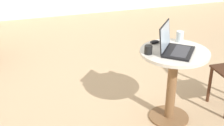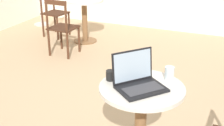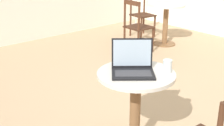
{
  "view_description": "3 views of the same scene",
  "coord_description": "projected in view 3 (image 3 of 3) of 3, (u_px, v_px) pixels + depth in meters",
  "views": [
    {
      "loc": [
        -3.13,
        0.8,
        1.89
      ],
      "look_at": [
        -0.52,
        -0.02,
        0.6
      ],
      "focal_mm": 50.0,
      "sensor_mm": 36.0,
      "label": 1
    },
    {
      "loc": [
        -2.76,
        -1.18,
        1.84
      ],
      "look_at": [
        -0.3,
        -0.13,
        0.7
      ],
      "focal_mm": 50.0,
      "sensor_mm": 36.0,
      "label": 2
    },
    {
      "loc": [
        -2.46,
        -2.24,
        1.74
      ],
      "look_at": [
        -0.45,
        0.08,
        0.58
      ],
      "focal_mm": 50.0,
      "sensor_mm": 36.0,
      "label": 3
    }
  ],
  "objects": [
    {
      "name": "mouse",
      "position": [
        147.0,
        61.0,
        2.78
      ],
      "size": [
        0.06,
        0.1,
        0.03
      ],
      "color": "black",
      "rests_on": "cafe_table_near"
    },
    {
      "name": "drinking_glass",
      "position": [
        167.0,
        66.0,
        2.57
      ],
      "size": [
        0.07,
        0.07,
        0.11
      ],
      "color": "silver",
      "rests_on": "cafe_table_near"
    },
    {
      "name": "chair_mid_back",
      "position": [
        141.0,
        14.0,
        6.23
      ],
      "size": [
        0.44,
        0.44,
        0.9
      ],
      "color": "#472819",
      "rests_on": "ground_plane"
    },
    {
      "name": "laptop",
      "position": [
        133.0,
        67.0,
        2.56
      ],
      "size": [
        0.44,
        0.43,
        0.26
      ],
      "color": "black",
      "rests_on": "cafe_table_near"
    },
    {
      "name": "mug",
      "position": [
        116.0,
        59.0,
        2.76
      ],
      "size": [
        0.11,
        0.07,
        0.08
      ],
      "color": "black",
      "rests_on": "cafe_table_near"
    },
    {
      "name": "cafe_table_near",
      "position": [
        135.0,
        97.0,
        2.65
      ],
      "size": [
        0.65,
        0.65,
        0.75
      ],
      "color": "brown",
      "rests_on": "ground_plane"
    },
    {
      "name": "cafe_table_mid",
      "position": [
        166.0,
        16.0,
        5.66
      ],
      "size": [
        0.65,
        0.65,
        0.75
      ],
      "color": "brown",
      "rests_on": "ground_plane"
    },
    {
      "name": "ground_plane",
      "position": [
        146.0,
        101.0,
        3.7
      ],
      "size": [
        16.0,
        16.0,
        0.0
      ],
      "primitive_type": "plane",
      "color": "tan"
    },
    {
      "name": "chair_mid_left",
      "position": [
        137.0,
        27.0,
        5.26
      ],
      "size": [
        0.4,
        0.4,
        0.9
      ],
      "color": "#472819",
      "rests_on": "ground_plane"
    }
  ]
}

